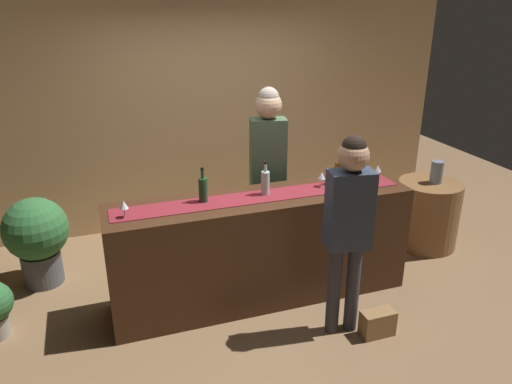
% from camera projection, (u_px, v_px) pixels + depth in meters
% --- Properties ---
extents(ground_plane, '(10.00, 10.00, 0.00)m').
position_uv_depth(ground_plane, '(261.00, 295.00, 4.58)').
color(ground_plane, brown).
extents(back_wall, '(6.00, 0.12, 2.90)m').
position_uv_depth(back_wall, '(207.00, 102.00, 5.72)').
color(back_wall, tan).
rests_on(back_wall, ground).
extents(bar_counter, '(2.68, 0.60, 1.00)m').
position_uv_depth(bar_counter, '(261.00, 248.00, 4.40)').
color(bar_counter, '#3D2314').
rests_on(bar_counter, ground).
extents(counter_runner_cloth, '(2.54, 0.28, 0.01)m').
position_uv_depth(counter_runner_cloth, '(261.00, 196.00, 4.21)').
color(counter_runner_cloth, maroon).
rests_on(counter_runner_cloth, bar_counter).
extents(wine_bottle_green, '(0.07, 0.07, 0.30)m').
position_uv_depth(wine_bottle_green, '(203.00, 189.00, 4.07)').
color(wine_bottle_green, '#194723').
rests_on(wine_bottle_green, bar_counter).
extents(wine_bottle_amber, '(0.07, 0.07, 0.30)m').
position_uv_depth(wine_bottle_amber, '(339.00, 172.00, 4.46)').
color(wine_bottle_amber, brown).
rests_on(wine_bottle_amber, bar_counter).
extents(wine_bottle_clear, '(0.07, 0.07, 0.30)m').
position_uv_depth(wine_bottle_clear, '(265.00, 182.00, 4.22)').
color(wine_bottle_clear, '#B2C6C1').
rests_on(wine_bottle_clear, bar_counter).
extents(wine_glass_near_customer, '(0.07, 0.07, 0.14)m').
position_uv_depth(wine_glass_near_customer, '(378.00, 169.00, 4.57)').
color(wine_glass_near_customer, silver).
rests_on(wine_glass_near_customer, bar_counter).
extents(wine_glass_mid_counter, '(0.07, 0.07, 0.14)m').
position_uv_depth(wine_glass_mid_counter, '(124.00, 205.00, 3.77)').
color(wine_glass_mid_counter, silver).
rests_on(wine_glass_mid_counter, bar_counter).
extents(wine_glass_far_end, '(0.07, 0.07, 0.14)m').
position_uv_depth(wine_glass_far_end, '(322.00, 176.00, 4.39)').
color(wine_glass_far_end, silver).
rests_on(wine_glass_far_end, bar_counter).
extents(bartender, '(0.37, 0.26, 1.83)m').
position_uv_depth(bartender, '(268.00, 157.00, 4.75)').
color(bartender, '#26262B').
rests_on(bartender, ground).
extents(customer_sipping, '(0.37, 0.25, 1.68)m').
position_uv_depth(customer_sipping, '(349.00, 217.00, 3.73)').
color(customer_sipping, '#33333D').
rests_on(customer_sipping, ground).
extents(round_side_table, '(0.68, 0.68, 0.74)m').
position_uv_depth(round_side_table, '(427.00, 214.00, 5.40)').
color(round_side_table, brown).
rests_on(round_side_table, ground).
extents(vase_on_side_table, '(0.13, 0.13, 0.24)m').
position_uv_depth(vase_on_side_table, '(437.00, 172.00, 5.22)').
color(vase_on_side_table, slate).
rests_on(vase_on_side_table, round_side_table).
extents(potted_plant_tall, '(0.60, 0.60, 0.87)m').
position_uv_depth(potted_plant_tall, '(37.00, 236.00, 4.61)').
color(potted_plant_tall, '#4C4C51').
rests_on(potted_plant_tall, ground).
extents(handbag, '(0.28, 0.14, 0.22)m').
position_uv_depth(handbag, '(378.00, 323.00, 4.01)').
color(handbag, olive).
rests_on(handbag, ground).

